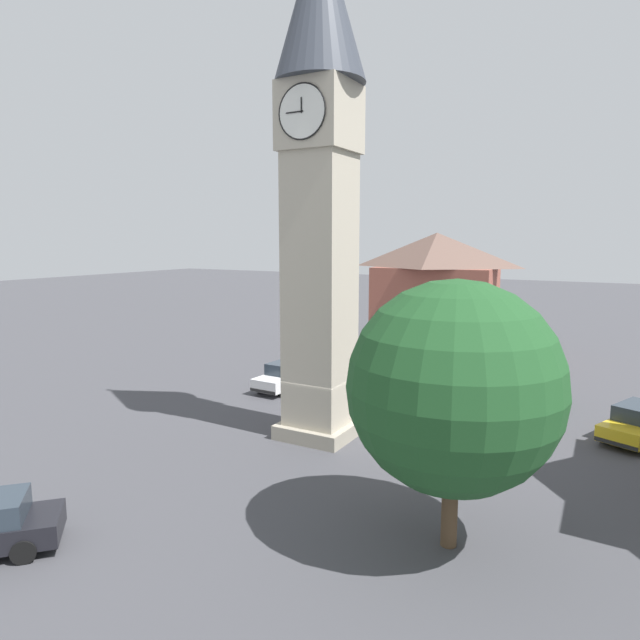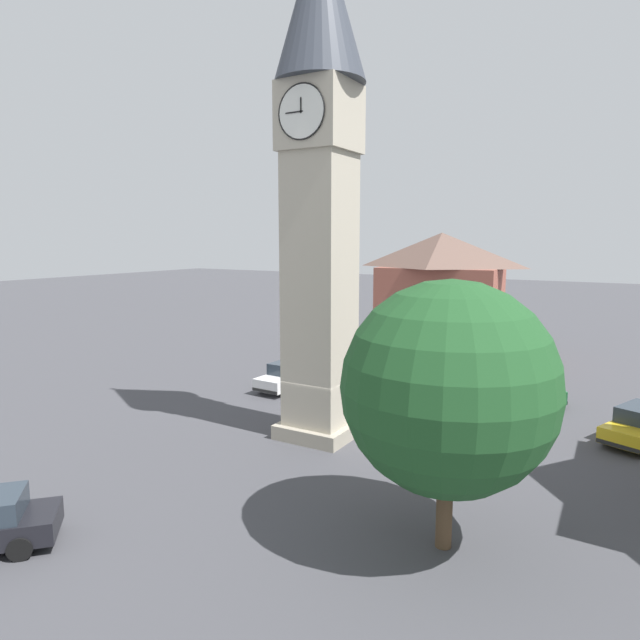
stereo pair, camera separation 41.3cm
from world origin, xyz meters
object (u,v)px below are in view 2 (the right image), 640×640
pedestrian (380,393)px  building_terrace_right (440,292)px  clock_tower (320,142)px  tree (448,388)px  car_red_corner (519,389)px  car_white_side (288,376)px

pedestrian → building_terrace_right: 16.15m
clock_tower → tree: 12.08m
car_red_corner → pedestrian: size_ratio=2.64×
building_terrace_right → car_white_side: bearing=74.7°
clock_tower → car_white_side: clock_tower is taller
car_red_corner → clock_tower: bearing=54.7°
tree → building_terrace_right: (8.75, -25.45, 0.01)m
clock_tower → car_white_side: 13.68m
pedestrian → car_red_corner: bearing=-137.8°
tree → building_terrace_right: building_terrace_right is taller
clock_tower → car_red_corner: (-6.42, -9.08, -11.38)m
clock_tower → car_red_corner: 15.91m
clock_tower → car_red_corner: bearing=-125.3°
car_white_side → tree: size_ratio=0.57×
tree → car_red_corner: bearing=-86.5°
car_white_side → pedestrian: bearing=167.7°
car_white_side → building_terrace_right: bearing=-105.3°
car_red_corner → pedestrian: 7.44m
car_red_corner → pedestrian: bearing=42.2°
clock_tower → building_terrace_right: (1.41, -19.68, -7.66)m
clock_tower → building_terrace_right: bearing=-85.9°
pedestrian → building_terrace_right: bearing=-81.5°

